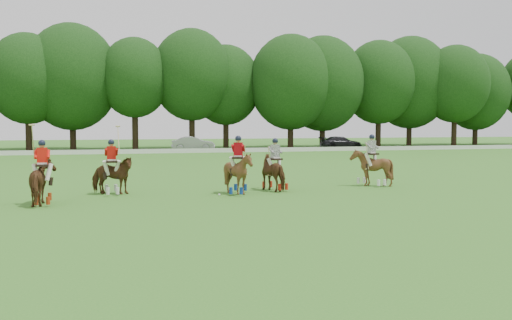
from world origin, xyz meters
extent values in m
plane|color=#327220|center=(0.00, 0.00, 0.00)|extent=(180.00, 180.00, 0.00)
cylinder|color=black|center=(-11.63, 48.49, 2.32)|extent=(0.70, 0.70, 4.64)
ellipsoid|color=black|center=(-11.63, 48.49, 7.95)|extent=(8.80, 8.80, 10.13)
cylinder|color=black|center=(-6.99, 49.52, 2.16)|extent=(0.70, 0.70, 4.31)
ellipsoid|color=black|center=(-6.99, 49.52, 8.31)|extent=(10.67, 10.67, 12.27)
cylinder|color=black|center=(-0.04, 48.00, 2.62)|extent=(0.70, 0.70, 5.24)
ellipsoid|color=black|center=(-0.04, 48.00, 8.26)|extent=(8.06, 8.06, 9.26)
cylinder|color=black|center=(6.63, 48.24, 2.59)|extent=(0.70, 0.70, 5.19)
ellipsoid|color=black|center=(6.63, 48.24, 8.75)|extent=(9.50, 9.50, 10.92)
cylinder|color=black|center=(11.06, 49.62, 2.24)|extent=(0.70, 0.70, 4.48)
ellipsoid|color=black|center=(11.06, 49.62, 7.71)|extent=(8.60, 8.60, 9.89)
cylinder|color=black|center=(18.54, 46.82, 2.11)|extent=(0.70, 0.70, 4.21)
ellipsoid|color=black|center=(18.54, 46.82, 8.00)|extent=(10.11, 10.11, 11.63)
cylinder|color=black|center=(23.25, 48.17, 2.03)|extent=(0.70, 0.70, 4.07)
ellipsoid|color=black|center=(23.25, 48.17, 7.99)|extent=(10.46, 10.46, 12.03)
cylinder|color=black|center=(31.16, 48.38, 2.40)|extent=(0.70, 0.70, 4.79)
ellipsoid|color=black|center=(31.16, 48.38, 8.35)|extent=(9.47, 9.47, 10.89)
cylinder|color=black|center=(36.59, 49.92, 2.22)|extent=(0.70, 0.70, 4.44)
ellipsoid|color=black|center=(36.59, 49.92, 8.51)|extent=(10.84, 10.84, 12.47)
cylinder|color=black|center=(41.42, 46.74, 2.43)|extent=(0.70, 0.70, 4.86)
ellipsoid|color=black|center=(41.42, 46.74, 8.21)|extent=(8.94, 8.94, 10.28)
cylinder|color=black|center=(46.86, 49.73, 1.95)|extent=(0.70, 0.70, 3.90)
ellipsoid|color=black|center=(46.86, 49.73, 7.38)|extent=(9.29, 9.29, 10.68)
cube|color=white|center=(0.00, 38.00, 0.22)|extent=(120.00, 0.10, 0.44)
imported|color=gray|center=(5.87, 42.50, 0.78)|extent=(4.92, 2.40, 1.55)
imported|color=black|center=(23.34, 42.50, 0.73)|extent=(5.09, 2.21, 1.46)
imported|color=#4D2A14|center=(-5.96, 2.62, 0.83)|extent=(0.97, 2.01, 1.67)
cube|color=black|center=(-5.96, 2.62, 1.45)|extent=(0.46, 0.58, 0.08)
cylinder|color=tan|center=(-6.26, 2.61, 2.37)|extent=(0.06, 0.77, 1.08)
imported|color=#4D2A14|center=(-3.48, 5.04, 0.80)|extent=(1.63, 1.40, 1.60)
cube|color=black|center=(-3.48, 5.04, 1.38)|extent=(0.46, 0.57, 0.08)
cylinder|color=tan|center=(-3.18, 5.05, 2.30)|extent=(0.05, 0.77, 1.08)
imported|color=#4D2A14|center=(1.66, 3.78, 0.89)|extent=(1.92, 2.02, 1.77)
cube|color=black|center=(1.66, 3.78, 1.54)|extent=(0.62, 0.68, 0.08)
cylinder|color=tan|center=(1.93, 3.66, 1.46)|extent=(0.11, 0.21, 1.29)
imported|color=#4D2A14|center=(3.54, 4.64, 0.81)|extent=(1.44, 2.09, 1.61)
cube|color=black|center=(3.54, 4.64, 1.40)|extent=(0.60, 0.67, 0.08)
cylinder|color=tan|center=(3.26, 4.54, 1.32)|extent=(0.10, 0.21, 1.29)
imported|color=#4D2A14|center=(8.49, 5.17, 0.88)|extent=(1.89, 2.00, 1.76)
cube|color=black|center=(8.49, 5.17, 1.53)|extent=(0.61, 0.68, 0.08)
cylinder|color=tan|center=(8.21, 5.06, 1.45)|extent=(0.10, 0.21, 1.29)
sphere|color=white|center=(0.78, 3.48, 0.04)|extent=(0.09, 0.09, 0.09)
camera|label=1|loc=(-3.88, -19.39, 2.96)|focal=40.00mm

